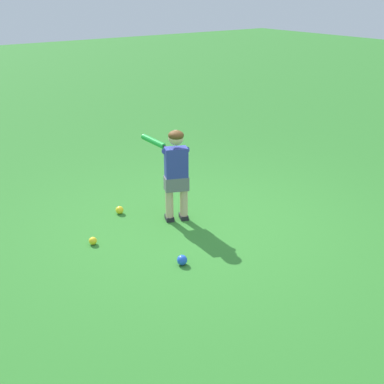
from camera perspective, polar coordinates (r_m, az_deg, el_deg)
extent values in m
plane|color=#2D7528|center=(5.84, 0.29, -3.92)|extent=(40.00, 40.00, 0.00)
cube|color=#232328|center=(6.01, -2.53, -2.88)|extent=(0.14, 0.17, 0.05)
cylinder|color=#DBB28E|center=(5.91, -2.52, -1.34)|extent=(0.09, 0.09, 0.34)
cube|color=#232328|center=(6.04, -0.94, -2.73)|extent=(0.14, 0.17, 0.05)
cylinder|color=#DBB28E|center=(5.94, -0.91, -1.19)|extent=(0.09, 0.09, 0.34)
cube|color=slate|center=(5.83, -1.74, 0.99)|extent=(0.31, 0.24, 0.16)
cube|color=#2D3893|center=(5.75, -1.77, 3.31)|extent=(0.29, 0.24, 0.34)
sphere|color=#DBB28E|center=(5.66, -1.80, 6.04)|extent=(0.17, 0.17, 0.17)
ellipsoid|color=#563819|center=(5.64, -1.79, 6.30)|extent=(0.23, 0.23, 0.11)
sphere|color=green|center=(5.85, -2.06, 4.58)|extent=(0.04, 0.04, 0.04)
cylinder|color=black|center=(5.91, -2.69, 4.87)|extent=(0.05, 0.14, 0.05)
cylinder|color=green|center=(6.06, -4.28, 5.62)|extent=(0.13, 0.35, 0.11)
sphere|color=green|center=(6.18, -5.36, 6.12)|extent=(0.07, 0.07, 0.07)
cylinder|color=#2D3893|center=(5.81, -2.32, 4.57)|extent=(0.31, 0.18, 0.14)
cylinder|color=#2D3893|center=(5.82, -1.66, 4.62)|extent=(0.17, 0.31, 0.14)
sphere|color=yellow|center=(5.55, -10.94, -5.35)|extent=(0.09, 0.09, 0.09)
sphere|color=yellow|center=(6.21, -8.04, -1.99)|extent=(0.10, 0.10, 0.10)
sphere|color=blue|center=(5.07, -1.11, -7.56)|extent=(0.10, 0.10, 0.10)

